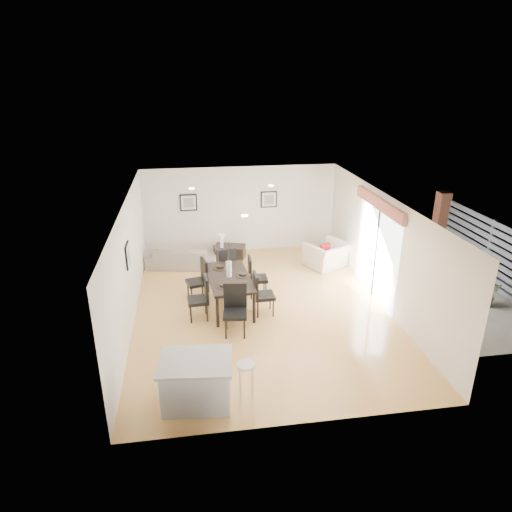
{
  "coord_description": "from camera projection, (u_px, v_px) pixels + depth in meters",
  "views": [
    {
      "loc": [
        -1.6,
        -9.72,
        5.34
      ],
      "look_at": [
        -0.05,
        0.4,
        1.21
      ],
      "focal_mm": 32.0,
      "sensor_mm": 36.0,
      "label": 1
    }
  ],
  "objects": [
    {
      "name": "courtyard",
      "position": [
        478.0,
        247.0,
        12.45
      ],
      "size": [
        6.0,
        6.0,
        2.0
      ],
      "color": "gray",
      "rests_on": "ground"
    },
    {
      "name": "framed_print_back_right",
      "position": [
        269.0,
        199.0,
        14.28
      ],
      "size": [
        0.52,
        0.04,
        0.52
      ],
      "color": "black",
      "rests_on": "wall_back"
    },
    {
      "name": "courtyard_plant_a",
      "position": [
        487.0,
        294.0,
        11.17
      ],
      "size": [
        0.66,
        0.61,
        0.6
      ],
      "primitive_type": "imported",
      "rotation": [
        0.0,
        0.0,
        0.31
      ],
      "color": "#375223",
      "rests_on": "ground"
    },
    {
      "name": "framed_print_left_wall",
      "position": [
        128.0,
        255.0,
        9.92
      ],
      "size": [
        0.04,
        0.52,
        0.52
      ],
      "rotation": [
        0.0,
        0.0,
        1.57
      ],
      "color": "black",
      "rests_on": "wall_left"
    },
    {
      "name": "dining_chair_wfar",
      "position": [
        200.0,
        278.0,
        11.36
      ],
      "size": [
        0.57,
        0.57,
        1.06
      ],
      "rotation": [
        0.0,
        0.0,
        -1.33
      ],
      "color": "black",
      "rests_on": "ground"
    },
    {
      "name": "coffee_table",
      "position": [
        230.0,
        251.0,
        14.16
      ],
      "size": [
        1.04,
        0.79,
        0.37
      ],
      "primitive_type": "cube",
      "rotation": [
        0.0,
        0.0,
        -0.29
      ],
      "color": "black",
      "rests_on": "ground"
    },
    {
      "name": "sliding_door",
      "position": [
        378.0,
        234.0,
        11.2
      ],
      "size": [
        0.12,
        2.7,
        2.57
      ],
      "color": "white",
      "rests_on": "wall_right"
    },
    {
      "name": "vase",
      "position": [
        229.0,
        263.0,
        10.78
      ],
      "size": [
        0.89,
        1.45,
        0.82
      ],
      "color": "white",
      "rests_on": "dining_table"
    },
    {
      "name": "wall_front",
      "position": [
        303.0,
        354.0,
        6.96
      ],
      "size": [
        6.0,
        0.04,
        2.7
      ],
      "primitive_type": "cube",
      "color": "white",
      "rests_on": "ground"
    },
    {
      "name": "ceiling",
      "position": [
        261.0,
        201.0,
        10.12
      ],
      "size": [
        6.0,
        8.0,
        0.02
      ],
      "primitive_type": "cube",
      "color": "white",
      "rests_on": "wall_back"
    },
    {
      "name": "wall_left",
      "position": [
        129.0,
        264.0,
        10.21
      ],
      "size": [
        0.04,
        8.0,
        2.7
      ],
      "primitive_type": "cube",
      "color": "white",
      "rests_on": "ground"
    },
    {
      "name": "kitchen_island",
      "position": [
        196.0,
        381.0,
        7.8
      ],
      "size": [
        1.33,
        1.07,
        0.86
      ],
      "rotation": [
        0.0,
        0.0,
        -0.1
      ],
      "color": "silver",
      "rests_on": "ground"
    },
    {
      "name": "dining_table",
      "position": [
        229.0,
        280.0,
        10.95
      ],
      "size": [
        1.09,
        1.99,
        0.81
      ],
      "rotation": [
        0.0,
        0.0,
        0.07
      ],
      "color": "black",
      "rests_on": "ground"
    },
    {
      "name": "wall_right",
      "position": [
        383.0,
        250.0,
        11.05
      ],
      "size": [
        0.04,
        8.0,
        2.7
      ],
      "primitive_type": "cube",
      "color": "white",
      "rests_on": "ground"
    },
    {
      "name": "cushion",
      "position": [
        325.0,
        249.0,
        13.2
      ],
      "size": [
        0.34,
        0.25,
        0.33
      ],
      "primitive_type": "cube",
      "rotation": [
        0.0,
        0.0,
        3.63
      ],
      "color": "maroon",
      "rests_on": "armchair"
    },
    {
      "name": "ground",
      "position": [
        261.0,
        308.0,
        11.13
      ],
      "size": [
        8.0,
        8.0,
        0.0
      ],
      "primitive_type": "plane",
      "color": "#DEA65B",
      "rests_on": "ground"
    },
    {
      "name": "dining_chair_enear",
      "position": [
        260.0,
        292.0,
        10.65
      ],
      "size": [
        0.48,
        0.48,
        1.05
      ],
      "rotation": [
        0.0,
        0.0,
        1.59
      ],
      "color": "black",
      "rests_on": "ground"
    },
    {
      "name": "dining_chair_efar",
      "position": [
        254.0,
        275.0,
        11.54
      ],
      "size": [
        0.49,
        0.49,
        1.05
      ],
      "rotation": [
        0.0,
        0.0,
        1.53
      ],
      "color": "black",
      "rests_on": "ground"
    },
    {
      "name": "wall_back",
      "position": [
        240.0,
        210.0,
        14.29
      ],
      "size": [
        6.0,
        0.04,
        2.7
      ],
      "primitive_type": "cube",
      "color": "white",
      "rests_on": "ground"
    },
    {
      "name": "dining_chair_foot",
      "position": [
        226.0,
        265.0,
        12.09
      ],
      "size": [
        0.6,
        0.6,
        1.09
      ],
      "rotation": [
        0.0,
        0.0,
        3.4
      ],
      "color": "black",
      "rests_on": "ground"
    },
    {
      "name": "table_lamp",
      "position": [
        221.0,
        239.0,
        13.26
      ],
      "size": [
        0.21,
        0.21,
        0.4
      ],
      "color": "white",
      "rests_on": "side_table"
    },
    {
      "name": "dining_chair_head",
      "position": [
        235.0,
        306.0,
        9.89
      ],
      "size": [
        0.57,
        0.57,
        1.13
      ],
      "rotation": [
        0.0,
        0.0,
        -0.13
      ],
      "color": "black",
      "rests_on": "ground"
    },
    {
      "name": "bar_stool",
      "position": [
        246.0,
        369.0,
        7.86
      ],
      "size": [
        0.32,
        0.32,
        0.7
      ],
      "color": "white",
      "rests_on": "ground"
    },
    {
      "name": "dining_chair_wnear",
      "position": [
        202.0,
        296.0,
        10.46
      ],
      "size": [
        0.49,
        0.49,
        1.05
      ],
      "rotation": [
        0.0,
        0.0,
        -1.53
      ],
      "color": "black",
      "rests_on": "ground"
    },
    {
      "name": "armchair",
      "position": [
        327.0,
        255.0,
        13.39
      ],
      "size": [
        1.47,
        1.41,
        0.74
      ],
      "primitive_type": "imported",
      "rotation": [
        0.0,
        0.0,
        3.64
      ],
      "color": "#F0E5CF",
      "rests_on": "ground"
    },
    {
      "name": "sofa",
      "position": [
        182.0,
        257.0,
        13.4
      ],
      "size": [
        2.16,
        1.17,
        0.6
      ],
      "primitive_type": "imported",
      "rotation": [
        0.0,
        0.0,
        2.95
      ],
      "color": "gray",
      "rests_on": "ground"
    },
    {
      "name": "framed_print_back_left",
      "position": [
        188.0,
        203.0,
        13.93
      ],
      "size": [
        0.52,
        0.04,
        0.52
      ],
      "color": "black",
      "rests_on": "wall_back"
    },
    {
      "name": "side_table",
      "position": [
        222.0,
        256.0,
        13.47
      ],
      "size": [
        0.49,
        0.49,
        0.58
      ],
      "primitive_type": "cube",
      "rotation": [
        0.0,
        0.0,
        0.11
      ],
      "color": "black",
      "rests_on": "ground"
    },
    {
      "name": "courtyard_plant_b",
      "position": [
        457.0,
        263.0,
        12.96
      ],
      "size": [
        0.36,
        0.36,
        0.61
      ],
      "primitive_type": "imported",
      "rotation": [
        0.0,
        0.0,
        -0.06
      ],
      "color": "#375223",
      "rests_on": "ground"
    }
  ]
}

